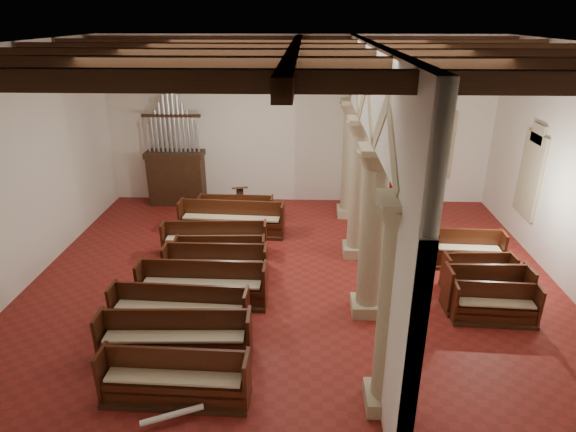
# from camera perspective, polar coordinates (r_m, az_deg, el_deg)

# --- Properties ---
(floor) EXTENTS (14.00, 14.00, 0.00)m
(floor) POSITION_cam_1_polar(r_m,az_deg,el_deg) (13.14, 0.67, -7.40)
(floor) COLOR maroon
(floor) RESTS_ON ground
(ceiling) EXTENTS (14.00, 14.00, 0.00)m
(ceiling) POSITION_cam_1_polar(r_m,az_deg,el_deg) (11.37, 0.82, 19.72)
(ceiling) COLOR black
(ceiling) RESTS_ON wall_back
(wall_back) EXTENTS (14.00, 0.02, 6.00)m
(wall_back) POSITION_cam_1_polar(r_m,az_deg,el_deg) (17.72, 1.25, 11.05)
(wall_back) COLOR white
(wall_back) RESTS_ON floor
(wall_front) EXTENTS (14.00, 0.02, 6.00)m
(wall_front) POSITION_cam_1_polar(r_m,az_deg,el_deg) (6.46, -0.68, -11.20)
(wall_front) COLOR white
(wall_front) RESTS_ON floor
(wall_left) EXTENTS (0.02, 12.00, 6.00)m
(wall_left) POSITION_cam_1_polar(r_m,az_deg,el_deg) (13.96, -29.46, 4.83)
(wall_left) COLOR white
(wall_left) RESTS_ON floor
(ceiling_beams) EXTENTS (13.80, 11.80, 0.30)m
(ceiling_beams) POSITION_cam_1_polar(r_m,az_deg,el_deg) (11.38, 0.81, 18.82)
(ceiling_beams) COLOR #372211
(ceiling_beams) RESTS_ON wall_back
(arcade) EXTENTS (0.90, 11.90, 6.00)m
(arcade) POSITION_cam_1_polar(r_m,az_deg,el_deg) (11.85, 9.56, 7.58)
(arcade) COLOR tan
(arcade) RESTS_ON floor
(window_right_b) EXTENTS (0.03, 1.00, 2.20)m
(window_right_b) POSITION_cam_1_polar(r_m,az_deg,el_deg) (16.01, 26.90, 4.30)
(window_right_b) COLOR #387E5B
(window_right_b) RESTS_ON wall_right
(window_back) EXTENTS (1.00, 0.03, 2.20)m
(window_back) POSITION_cam_1_polar(r_m,az_deg,el_deg) (18.50, 17.07, 8.02)
(window_back) COLOR #387E5B
(window_back) RESTS_ON wall_back
(pipe_organ) EXTENTS (2.10, 0.85, 4.40)m
(pipe_organ) POSITION_cam_1_polar(r_m,az_deg,el_deg) (18.28, -13.13, 5.56)
(pipe_organ) COLOR #372211
(pipe_organ) RESTS_ON floor
(lectern) EXTENTS (0.59, 0.61, 1.28)m
(lectern) POSITION_cam_1_polar(r_m,az_deg,el_deg) (16.67, -5.68, 1.30)
(lectern) COLOR #391E12
(lectern) RESTS_ON floor
(dossal_curtain) EXTENTS (1.80, 0.07, 2.17)m
(dossal_curtain) POSITION_cam_1_polar(r_m,az_deg,el_deg) (18.39, 12.21, 5.07)
(dossal_curtain) COLOR maroon
(dossal_curtain) RESTS_ON floor
(processional_banner) EXTENTS (0.47, 0.60, 2.07)m
(processional_banner) POSITION_cam_1_polar(r_m,az_deg,el_deg) (16.55, 14.19, 1.35)
(processional_banner) COLOR #372211
(processional_banner) RESTS_ON floor
(hymnal_box_a) EXTENTS (0.30, 0.25, 0.30)m
(hymnal_box_a) POSITION_cam_1_polar(r_m,az_deg,el_deg) (9.95, -10.36, -17.43)
(hymnal_box_a) COLOR navy
(hymnal_box_a) RESTS_ON floor
(hymnal_box_b) EXTENTS (0.34, 0.31, 0.27)m
(hymnal_box_b) POSITION_cam_1_polar(r_m,az_deg,el_deg) (10.38, -10.11, -15.51)
(hymnal_box_b) COLOR #16179C
(hymnal_box_b) RESTS_ON floor
(hymnal_box_c) EXTENTS (0.43, 0.39, 0.36)m
(hymnal_box_c) POSITION_cam_1_polar(r_m,az_deg,el_deg) (13.03, -4.86, -6.36)
(hymnal_box_c) COLOR navy
(hymnal_box_c) RESTS_ON floor
(tube_heater_a) EXTENTS (1.05, 0.54, 0.11)m
(tube_heater_a) POSITION_cam_1_polar(r_m,az_deg,el_deg) (9.30, -13.57, -21.94)
(tube_heater_a) COLOR white
(tube_heater_a) RESTS_ON floor
(tube_heater_b) EXTENTS (1.03, 0.29, 0.10)m
(tube_heater_b) POSITION_cam_1_polar(r_m,az_deg,el_deg) (10.38, -10.51, -16.11)
(tube_heater_b) COLOR white
(tube_heater_b) RESTS_ON floor
(nave_pew_0) EXTENTS (2.74, 0.77, 1.03)m
(nave_pew_0) POSITION_cam_1_polar(r_m,az_deg,el_deg) (9.56, -13.19, -18.92)
(nave_pew_0) COLOR #372211
(nave_pew_0) RESTS_ON floor
(nave_pew_1) EXTENTS (3.12, 0.85, 1.08)m
(nave_pew_1) POSITION_cam_1_polar(r_m,az_deg,el_deg) (10.48, -13.13, -14.57)
(nave_pew_1) COLOR #372211
(nave_pew_1) RESTS_ON floor
(nave_pew_2) EXTENTS (3.15, 0.80, 1.00)m
(nave_pew_2) POSITION_cam_1_polar(r_m,az_deg,el_deg) (11.40, -12.65, -11.27)
(nave_pew_2) COLOR #372211
(nave_pew_2) RESTS_ON floor
(nave_pew_3) EXTENTS (3.14, 0.78, 1.10)m
(nave_pew_3) POSITION_cam_1_polar(r_m,az_deg,el_deg) (12.10, -10.04, -8.69)
(nave_pew_3) COLOR #372211
(nave_pew_3) RESTS_ON floor
(nave_pew_4) EXTENTS (2.71, 0.71, 1.06)m
(nave_pew_4) POSITION_cam_1_polar(r_m,az_deg,el_deg) (12.96, -8.50, -6.37)
(nave_pew_4) COLOR #372211
(nave_pew_4) RESTS_ON floor
(nave_pew_5) EXTENTS (2.52, 0.76, 0.95)m
(nave_pew_5) POSITION_cam_1_polar(r_m,az_deg,el_deg) (13.60, -8.00, -5.02)
(nave_pew_5) COLOR #372211
(nave_pew_5) RESTS_ON floor
(nave_pew_6) EXTENTS (3.09, 0.82, 1.00)m
(nave_pew_6) POSITION_cam_1_polar(r_m,az_deg,el_deg) (14.43, -8.65, -3.28)
(nave_pew_6) COLOR #372211
(nave_pew_6) RESTS_ON floor
(nave_pew_7) EXTENTS (3.41, 0.92, 1.11)m
(nave_pew_7) POSITION_cam_1_polar(r_m,az_deg,el_deg) (15.61, -6.68, -0.94)
(nave_pew_7) COLOR #372211
(nave_pew_7) RESTS_ON floor
(nave_pew_8) EXTENTS (2.52, 0.71, 0.99)m
(nave_pew_8) POSITION_cam_1_polar(r_m,az_deg,el_deg) (16.40, -6.16, 0.15)
(nave_pew_8) COLOR #372211
(nave_pew_8) RESTS_ON floor
(aisle_pew_0) EXTENTS (1.95, 0.73, 0.95)m
(aisle_pew_0) POSITION_cam_1_polar(r_m,az_deg,el_deg) (12.28, 23.22, -10.10)
(aisle_pew_0) COLOR #372211
(aisle_pew_0) RESTS_ON floor
(aisle_pew_1) EXTENTS (1.98, 0.80, 1.14)m
(aisle_pew_1) POSITION_cam_1_polar(r_m,az_deg,el_deg) (12.60, 22.38, -8.73)
(aisle_pew_1) COLOR #372211
(aisle_pew_1) RESTS_ON floor
(aisle_pew_2) EXTENTS (1.79, 0.76, 0.99)m
(aisle_pew_2) POSITION_cam_1_polar(r_m,az_deg,el_deg) (13.41, 21.51, -6.87)
(aisle_pew_2) COLOR #372211
(aisle_pew_2) RESTS_ON floor
(aisle_pew_3) EXTENTS (1.93, 0.79, 1.07)m
(aisle_pew_3) POSITION_cam_1_polar(r_m,az_deg,el_deg) (14.51, 20.44, -4.27)
(aisle_pew_3) COLOR #372211
(aisle_pew_3) RESTS_ON floor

